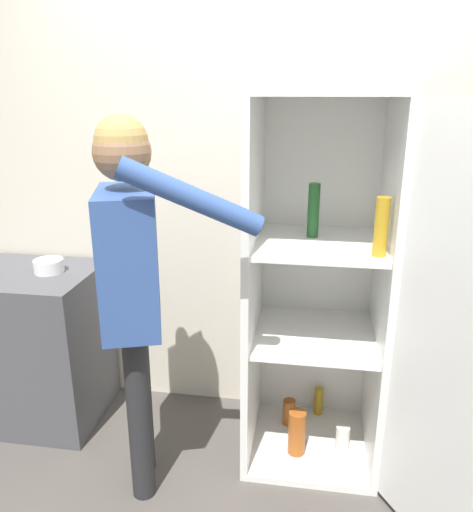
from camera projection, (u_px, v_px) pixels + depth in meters
name	position (u px, v px, depth m)	size (l,w,h in m)	color
wall_back	(265.00, 197.00, 2.72)	(7.00, 0.06, 2.55)	beige
refrigerator	(343.00, 297.00, 2.34)	(1.03, 1.22, 1.84)	white
person	(132.00, 265.00, 2.12)	(0.77, 0.54, 1.74)	#262628
counter	(30.00, 345.00, 2.85)	(0.79, 0.58, 0.89)	#4C4C51
bowl	(49.00, 266.00, 2.69)	(0.16, 0.16, 0.07)	white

